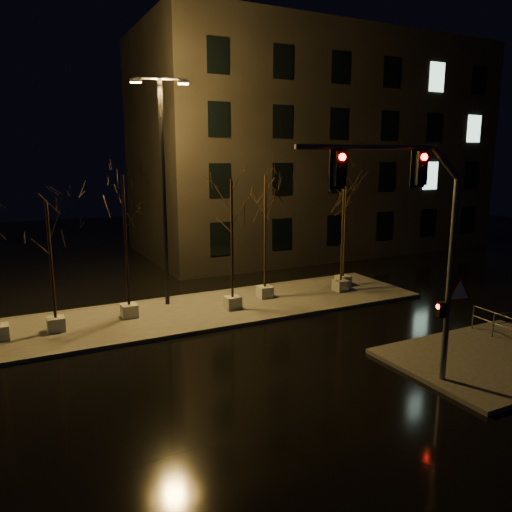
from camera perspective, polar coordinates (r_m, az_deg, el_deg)
ground at (r=17.06m, az=-0.50°, el=-12.16°), size 90.00×90.00×0.00m
median at (r=22.23m, az=-7.46°, el=-6.41°), size 22.00×5.00×0.15m
sidewalk_corner at (r=19.10m, az=25.63°, el=-10.45°), size 7.00×5.00×0.15m
building at (r=38.28m, az=6.40°, el=12.24°), size 25.00×12.00×15.00m
tree_1 at (r=20.16m, az=-22.64°, el=2.67°), size 1.80×1.80×5.17m
tree_2 at (r=20.93m, az=-14.85°, el=5.37°), size 1.80×1.80×6.09m
tree_3 at (r=21.47m, az=-2.80°, el=5.41°), size 1.80×1.80×5.87m
tree_4 at (r=23.23m, az=1.05°, el=6.11°), size 1.80×1.80×6.00m
tree_5 at (r=24.88m, az=9.95°, el=5.57°), size 1.80×1.80×5.60m
tree_6 at (r=25.79m, az=10.25°, el=6.93°), size 1.80×1.80×6.29m
traffic_signal_mast at (r=14.72m, az=18.17°, el=2.63°), size 5.59×1.24×6.95m
streetlight_main at (r=22.45m, az=-10.57°, el=8.76°), size 2.45×0.93×9.93m
guard_rail_b at (r=20.74m, az=25.54°, el=-6.73°), size 0.20×2.03×0.96m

